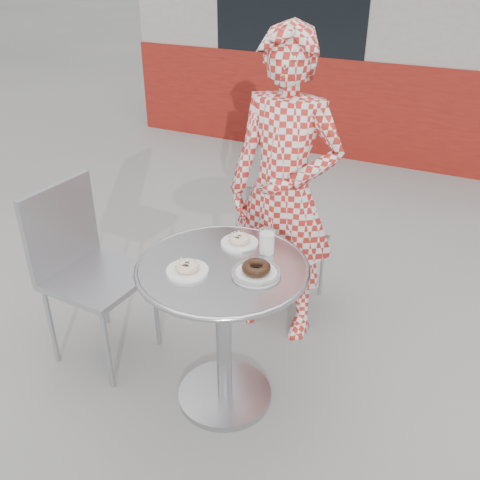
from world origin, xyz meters
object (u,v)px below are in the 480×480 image
at_px(plate_far, 240,241).
at_px(milk_cup, 267,242).
at_px(plate_checker, 256,271).
at_px(plate_near, 187,268).
at_px(seated_person, 284,193).
at_px(bistro_table, 223,301).
at_px(chair_far, 287,268).
at_px(chair_left, 101,308).

bearing_deg(plate_far, milk_cup, -5.82).
xyz_separation_m(plate_far, plate_checker, (0.18, -0.20, -0.00)).
height_order(plate_near, milk_cup, milk_cup).
bearing_deg(milk_cup, seated_person, 103.94).
bearing_deg(plate_near, bistro_table, 46.07).
relative_size(bistro_table, plate_near, 4.29).
height_order(chair_far, chair_left, chair_left).
bearing_deg(chair_left, chair_far, -35.16).
bearing_deg(plate_checker, bistro_table, 179.60).
height_order(seated_person, milk_cup, seated_person).
distance_m(bistro_table, plate_checker, 0.26).
xyz_separation_m(bistro_table, milk_cup, (0.12, 0.19, 0.24)).
bearing_deg(plate_far, seated_person, 87.25).
distance_m(plate_far, milk_cup, 0.15).
distance_m(seated_person, plate_checker, 0.69).
distance_m(plate_checker, milk_cup, 0.20).
bearing_deg(plate_checker, milk_cup, 100.91).
bearing_deg(milk_cup, plate_checker, -79.09).
height_order(chair_far, plate_far, plate_far).
bearing_deg(bistro_table, chair_far, 92.78).
height_order(chair_left, plate_near, chair_left).
relative_size(chair_left, plate_far, 5.52).
bearing_deg(plate_far, bistro_table, -84.61).
bearing_deg(seated_person, plate_far, -90.69).
relative_size(bistro_table, plate_checker, 3.63).
relative_size(plate_near, milk_cup, 1.57).
bearing_deg(seated_person, plate_checker, -74.84).
bearing_deg(milk_cup, bistro_table, -123.58).
distance_m(chair_far, chair_left, 1.13).
bearing_deg(chair_left, bistro_table, -87.52).
distance_m(chair_far, milk_cup, 0.92).
relative_size(plate_far, plate_near, 0.96).
bearing_deg(plate_checker, seated_person, 103.10).
bearing_deg(plate_far, chair_left, -165.30).
xyz_separation_m(chair_far, plate_checker, (0.20, -0.89, 0.54)).
height_order(seated_person, plate_checker, seated_person).
height_order(bistro_table, seated_person, seated_person).
distance_m(seated_person, plate_far, 0.48).
relative_size(chair_left, milk_cup, 8.32).
bearing_deg(plate_checker, chair_far, 102.86).
relative_size(seated_person, plate_checker, 7.94).
height_order(bistro_table, plate_near, plate_near).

